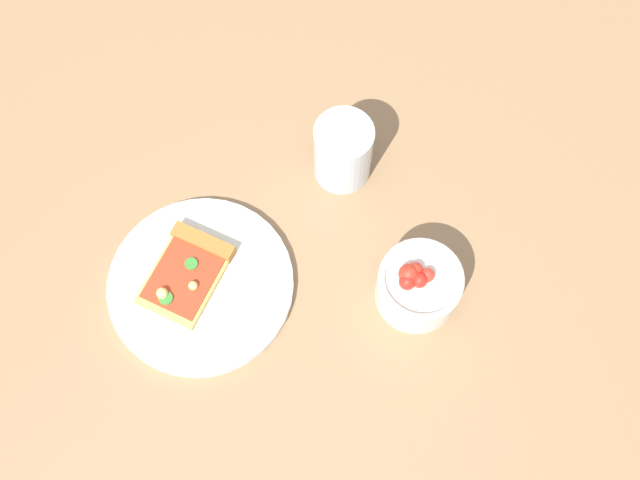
% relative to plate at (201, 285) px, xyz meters
% --- Properties ---
extents(ground_plane, '(2.40, 2.40, 0.00)m').
position_rel_plate_xyz_m(ground_plane, '(-0.02, 0.05, -0.01)').
color(ground_plane, '#93704C').
rests_on(ground_plane, ground).
extents(plate, '(0.24, 0.24, 0.01)m').
position_rel_plate_xyz_m(plate, '(0.00, 0.00, 0.00)').
color(plate, silver).
rests_on(plate, ground_plane).
extents(pizza_slice_main, '(0.12, 0.09, 0.02)m').
position_rel_plate_xyz_m(pizza_slice_main, '(-0.01, -0.02, 0.01)').
color(pizza_slice_main, '#E5B256').
rests_on(pizza_slice_main, plate).
extents(salad_bowl, '(0.11, 0.11, 0.08)m').
position_rel_plate_xyz_m(salad_bowl, '(-0.10, 0.26, 0.03)').
color(salad_bowl, white).
rests_on(salad_bowl, ground_plane).
extents(soda_glass, '(0.08, 0.08, 0.10)m').
position_rel_plate_xyz_m(soda_glass, '(-0.23, 0.10, 0.04)').
color(soda_glass, silver).
rests_on(soda_glass, ground_plane).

